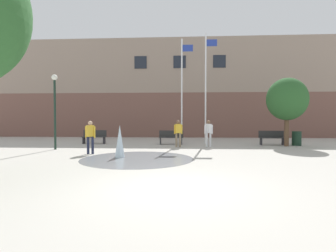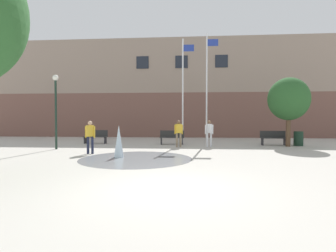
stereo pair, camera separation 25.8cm
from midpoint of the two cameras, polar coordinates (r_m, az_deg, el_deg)
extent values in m
plane|color=#B2ADA3|center=(6.51, -1.11, -13.58)|extent=(100.00, 100.00, 0.00)
cube|color=brown|center=(26.42, 2.36, 2.32)|extent=(36.00, 6.00, 4.02)
cube|color=gray|center=(26.84, 2.37, 11.91)|extent=(36.00, 6.00, 4.92)
cube|color=#1E232D|center=(24.26, -6.31, 13.60)|extent=(1.10, 0.06, 1.10)
cube|color=#1E232D|center=(23.93, 2.23, 13.78)|extent=(1.10, 0.06, 1.10)
cube|color=#1E232D|center=(24.11, 10.82, 13.66)|extent=(1.10, 0.06, 1.10)
cylinder|color=gray|center=(11.27, -7.32, -7.06)|extent=(4.77, 4.77, 0.01)
cone|color=silver|center=(11.74, -11.08, -3.23)|extent=(0.43, 0.43, 1.43)
cube|color=#28282D|center=(18.64, -18.23, -3.00)|extent=(0.06, 0.40, 0.44)
cube|color=#28282D|center=(18.17, -14.12, -3.09)|extent=(0.06, 0.40, 0.44)
cube|color=#2D2D2D|center=(18.38, -16.20, -2.28)|extent=(1.60, 0.44, 0.05)
cube|color=#2D2D2D|center=(18.55, -16.00, -1.52)|extent=(1.60, 0.04, 0.42)
cube|color=#28282D|center=(17.27, -2.07, -3.28)|extent=(0.06, 0.40, 0.44)
cube|color=#28282D|center=(17.19, 2.59, -3.31)|extent=(0.06, 0.40, 0.44)
cube|color=#2D2D2D|center=(17.20, 0.25, -2.49)|extent=(1.60, 0.44, 0.05)
cube|color=#2D2D2D|center=(17.38, 0.29, -1.66)|extent=(1.60, 0.04, 0.42)
cube|color=#28282D|center=(17.86, 19.18, -3.21)|extent=(0.06, 0.40, 0.44)
cube|color=#28282D|center=(18.28, 23.41, -3.15)|extent=(0.06, 0.40, 0.44)
cube|color=#2D2D2D|center=(18.04, 21.33, -2.41)|extent=(1.60, 0.44, 0.05)
cube|color=#2D2D2D|center=(18.21, 21.14, -1.62)|extent=(1.60, 0.04, 0.42)
cylinder|color=#1E233D|center=(13.20, -17.53, -4.02)|extent=(0.12, 0.12, 0.84)
cylinder|color=#1E233D|center=(13.12, -16.63, -4.05)|extent=(0.12, 0.12, 0.84)
cube|color=gold|center=(13.11, -17.11, -1.04)|extent=(0.39, 0.37, 0.54)
sphere|color=tan|center=(13.10, -17.12, 0.60)|extent=(0.21, 0.21, 0.21)
cylinder|color=gold|center=(13.19, -17.96, -1.27)|extent=(0.08, 0.08, 0.55)
cylinder|color=gold|center=(13.04, -16.24, -1.28)|extent=(0.08, 0.08, 0.55)
cylinder|color=silver|center=(15.84, 7.96, -3.02)|extent=(0.12, 0.12, 0.84)
cylinder|color=silver|center=(15.86, 8.75, -3.02)|extent=(0.12, 0.12, 0.84)
cube|color=white|center=(15.81, 8.36, -0.53)|extent=(0.36, 0.39, 0.54)
sphere|color=brown|center=(15.80, 8.37, 0.83)|extent=(0.21, 0.21, 0.21)
cylinder|color=white|center=(15.80, 7.60, -0.73)|extent=(0.08, 0.08, 0.55)
cylinder|color=white|center=(15.83, 9.12, -0.73)|extent=(0.08, 0.08, 0.55)
cylinder|color=#89755B|center=(15.57, 1.36, -3.09)|extent=(0.12, 0.12, 0.84)
cylinder|color=#89755B|center=(15.57, 2.17, -3.09)|extent=(0.12, 0.12, 0.84)
cube|color=gold|center=(15.53, 1.76, -0.55)|extent=(0.39, 0.32, 0.54)
sphere|color=brown|center=(15.52, 1.77, 0.83)|extent=(0.21, 0.21, 0.21)
cylinder|color=gold|center=(15.54, 0.99, -0.75)|extent=(0.08, 0.08, 0.55)
cylinder|color=gold|center=(15.52, 2.54, -0.76)|extent=(0.08, 0.08, 0.55)
cylinder|color=silver|center=(17.92, 2.60, 7.53)|extent=(0.10, 0.10, 7.08)
cube|color=#233893|center=(18.45, 3.91, 16.57)|extent=(0.70, 0.02, 0.45)
cylinder|color=silver|center=(17.99, 7.78, 8.01)|extent=(0.10, 0.10, 7.41)
cube|color=#233893|center=(18.62, 9.10, 17.45)|extent=(0.70, 0.02, 0.45)
cylinder|color=#192D23|center=(15.70, -23.83, 2.20)|extent=(0.12, 0.12, 3.79)
sphere|color=white|center=(15.86, -23.92, 9.66)|extent=(0.32, 0.32, 0.32)
cylinder|color=#193323|center=(18.30, 25.84, -2.45)|extent=(0.56, 0.56, 0.90)
cylinder|color=brown|center=(17.58, 24.03, -1.45)|extent=(0.27, 0.27, 1.60)
ellipsoid|color=#285628|center=(17.59, 24.11, 5.37)|extent=(2.43, 2.43, 2.59)
camera|label=1|loc=(0.13, -90.52, -0.02)|focal=28.00mm
camera|label=2|loc=(0.13, 89.48, 0.02)|focal=28.00mm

